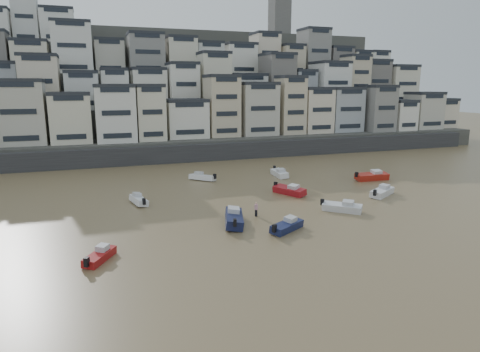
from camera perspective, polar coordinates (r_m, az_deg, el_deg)
name	(u,v)px	position (r m, az deg, el deg)	size (l,w,h in m)	color
harbor_wall	(188,153)	(88.22, -6.88, 3.07)	(140.00, 3.00, 3.50)	#38383A
hillside	(173,94)	(127.18, -8.94, 10.81)	(141.04, 66.00, 50.00)	#4C4C47
boat_a	(287,225)	(46.34, 6.28, -6.46)	(4.96, 1.62, 1.35)	#141C41
boat_b	(342,206)	(54.33, 13.46, -3.91)	(5.21, 1.70, 1.42)	silver
boat_c	(234,216)	(48.17, -0.82, -5.42)	(6.38, 2.09, 1.74)	#12183A
boat_d	(382,190)	(63.66, 18.44, -1.83)	(5.60, 1.83, 1.53)	silver
boat_e	(289,189)	(61.51, 6.60, -1.76)	(5.50, 1.80, 1.50)	maroon
boat_f	(139,199)	(57.81, -13.35, -3.02)	(4.71, 1.54, 1.28)	silver
boat_g	(372,175)	(73.56, 17.18, 0.11)	(6.10, 2.00, 1.66)	maroon
boat_h	(202,176)	(70.54, -5.03, -0.02)	(4.90, 1.60, 1.34)	silver
boat_i	(279,172)	(73.47, 5.28, 0.53)	(5.55, 1.82, 1.51)	silver
boat_j	(99,254)	(40.51, -18.24, -9.89)	(4.38, 1.43, 1.19)	maroon
person_pink	(256,209)	(50.99, 2.17, -4.44)	(0.44, 0.44, 1.74)	#C1889A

